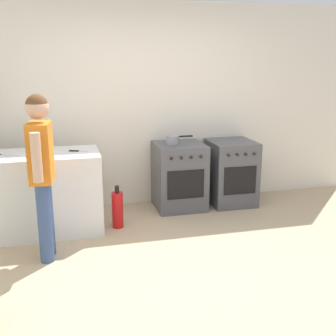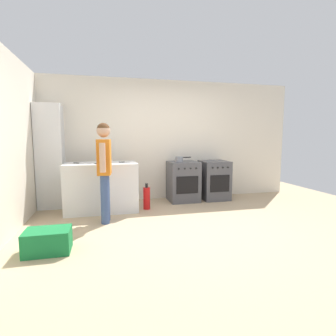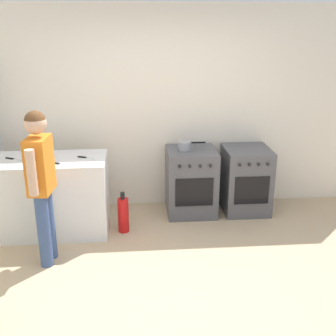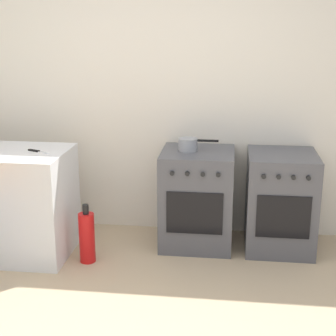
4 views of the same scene
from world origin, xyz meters
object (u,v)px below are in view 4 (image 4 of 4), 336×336
(oven_left, at_px, (197,198))
(fire_extinguisher, at_px, (87,237))
(pot, at_px, (188,144))
(knife_paring, at_px, (37,151))
(oven_right, at_px, (280,201))

(oven_left, relative_size, fire_extinguisher, 1.70)
(pot, bearing_deg, fire_extinguisher, -147.92)
(oven_left, xyz_separation_m, fire_extinguisher, (-0.87, -0.48, -0.21))
(knife_paring, xyz_separation_m, fire_extinguisher, (0.42, -0.11, -0.69))
(oven_left, xyz_separation_m, pot, (-0.08, 0.01, 0.48))
(pot, relative_size, fire_extinguisher, 0.69)
(oven_left, height_order, fire_extinguisher, oven_left)
(oven_left, xyz_separation_m, oven_right, (0.72, -0.00, -0.00))
(oven_right, relative_size, knife_paring, 4.20)
(oven_right, xyz_separation_m, fire_extinguisher, (-1.59, -0.48, -0.21))
(oven_right, bearing_deg, fire_extinguisher, -163.25)
(oven_left, relative_size, oven_right, 1.00)
(oven_left, relative_size, pot, 2.47)
(fire_extinguisher, bearing_deg, oven_right, 16.75)
(oven_right, bearing_deg, knife_paring, -169.52)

